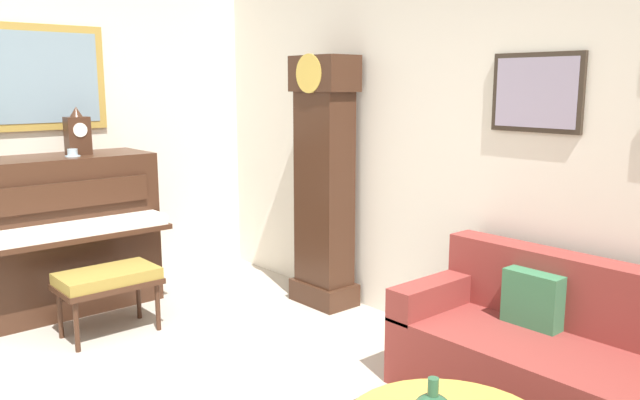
% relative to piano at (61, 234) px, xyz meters
% --- Properties ---
extents(wall_back, '(5.30, 0.13, 2.80)m').
position_rel_piano_xyz_m(wall_back, '(2.25, 1.95, 0.78)').
color(wall_back, silver).
rests_on(wall_back, ground_plane).
extents(piano, '(0.87, 1.44, 1.25)m').
position_rel_piano_xyz_m(piano, '(0.00, 0.00, 0.00)').
color(piano, '#3D2316').
rests_on(piano, ground_plane).
extents(piano_bench, '(0.42, 0.70, 0.48)m').
position_rel_piano_xyz_m(piano_bench, '(0.74, 0.06, -0.22)').
color(piano_bench, '#3D2316').
rests_on(piano_bench, ground_plane).
extents(grandfather_clock, '(0.52, 0.34, 2.03)m').
position_rel_piano_xyz_m(grandfather_clock, '(1.25, 1.69, 0.34)').
color(grandfather_clock, '#3D2316').
rests_on(grandfather_clock, ground_plane).
extents(couch, '(1.90, 0.80, 0.84)m').
position_rel_piano_xyz_m(couch, '(3.53, 1.47, -0.32)').
color(couch, maroon).
rests_on(couch, ground_plane).
extents(mantel_clock, '(0.13, 0.18, 0.38)m').
position_rel_piano_xyz_m(mantel_clock, '(0.00, 0.19, 0.79)').
color(mantel_clock, '#3D2316').
rests_on(mantel_clock, piano).
extents(teacup, '(0.12, 0.12, 0.06)m').
position_rel_piano_xyz_m(teacup, '(0.10, 0.10, 0.64)').
color(teacup, '#ADC6D6').
rests_on(teacup, piano).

